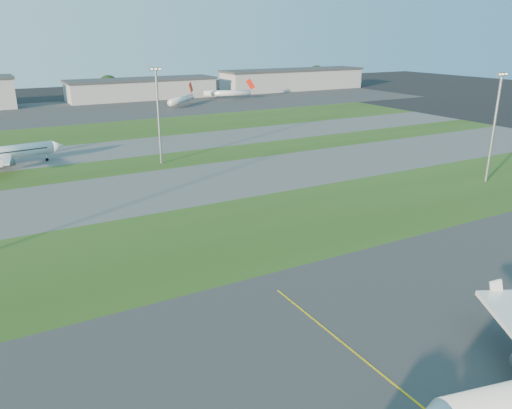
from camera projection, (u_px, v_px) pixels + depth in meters
grass_strip_a at (186, 243)px, 85.38m from camera, size 300.00×34.00×0.01m
taxiway_a at (131, 193)px, 112.65m from camera, size 300.00×32.00×0.01m
grass_strip_b at (105, 168)px, 133.30m from camera, size 300.00×18.00×0.01m
taxiway_b at (88, 152)px, 151.48m from camera, size 300.00×26.00×0.01m
grass_strip_c at (69, 134)px, 178.74m from camera, size 300.00×40.00×0.01m
apron_far at (46, 113)px, 228.31m from camera, size 400.00×80.00×0.01m
mini_jet_near at (181, 100)px, 248.66m from camera, size 21.32×21.58×9.48m
mini_jet_far at (228, 93)px, 276.41m from camera, size 27.07×12.93×9.48m
light_mast_centre at (158, 110)px, 133.81m from camera, size 3.20×0.70×25.80m
light_mast_east at (495, 121)px, 116.66m from camera, size 3.20×0.70×25.80m
hangar_east at (142, 89)px, 276.70m from camera, size 81.60×23.00×11.20m
hangar_far_east at (293, 79)px, 322.59m from camera, size 96.90×23.00×13.20m
tree_mid_east at (109, 86)px, 280.95m from camera, size 11.55×11.55×12.60m
tree_east at (230, 81)px, 314.17m from camera, size 10.45×10.45×11.40m
tree_far_east at (317, 75)px, 349.40m from camera, size 12.65×12.65×13.80m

